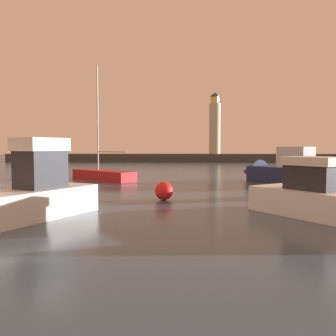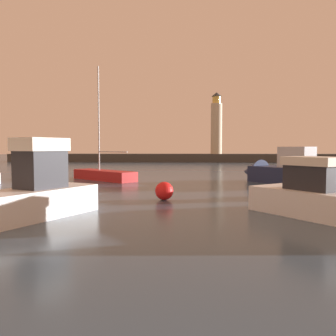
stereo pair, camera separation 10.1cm
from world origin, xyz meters
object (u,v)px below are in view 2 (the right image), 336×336
motorboat_1 (15,198)px  mooring_buoy (164,191)px  lighthouse (216,125)px  sailboat_moored (104,174)px  motorboat_3 (277,171)px

motorboat_1 → mooring_buoy: (5.50, 5.97, -0.45)m
motorboat_1 → mooring_buoy: 8.13m
lighthouse → sailboat_moored: (-13.41, -40.47, -6.93)m
sailboat_moored → motorboat_3: bearing=-6.6°
lighthouse → sailboat_moored: size_ratio=1.21×
motorboat_1 → motorboat_3: motorboat_1 is taller
lighthouse → motorboat_3: lighthouse is taller
lighthouse → mooring_buoy: size_ratio=12.14×
lighthouse → sailboat_moored: 43.19m
sailboat_moored → mooring_buoy: 13.19m
motorboat_3 → sailboat_moored: bearing=173.4°
motorboat_1 → sailboat_moored: sailboat_moored is taller
motorboat_3 → mooring_buoy: size_ratio=7.75×
sailboat_moored → motorboat_1: bearing=-88.0°
motorboat_1 → lighthouse: bearing=77.6°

